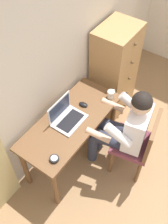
# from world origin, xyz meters

# --- Properties ---
(wall_back) EXTENTS (4.80, 0.05, 2.50)m
(wall_back) POSITION_xyz_m (0.00, 2.20, 1.25)
(wall_back) COLOR beige
(wall_back) RESTS_ON ground_plane
(desk) EXTENTS (1.23, 0.53, 0.73)m
(desk) POSITION_xyz_m (-0.29, 1.86, 0.61)
(desk) COLOR brown
(desk) RESTS_ON ground_plane
(dresser) EXTENTS (0.55, 0.45, 1.27)m
(dresser) POSITION_xyz_m (0.72, 1.93, 0.63)
(dresser) COLOR tan
(dresser) RESTS_ON ground_plane
(chair) EXTENTS (0.49, 0.48, 0.90)m
(chair) POSITION_xyz_m (0.02, 1.20, 0.51)
(chair) COLOR brown
(chair) RESTS_ON ground_plane
(person_seated) EXTENTS (0.61, 0.64, 1.22)m
(person_seated) POSITION_xyz_m (-0.01, 1.38, 0.69)
(person_seated) COLOR #33384C
(person_seated) RESTS_ON ground_plane
(laptop) EXTENTS (0.34, 0.25, 0.24)m
(laptop) POSITION_xyz_m (-0.31, 1.90, 0.78)
(laptop) COLOR silver
(laptop) RESTS_ON desk
(computer_mouse) EXTENTS (0.07, 0.11, 0.03)m
(computer_mouse) POSITION_xyz_m (-0.05, 1.87, 0.75)
(computer_mouse) COLOR black
(computer_mouse) RESTS_ON desk
(desk_clock) EXTENTS (0.09, 0.09, 0.03)m
(desk_clock) POSITION_xyz_m (-0.75, 1.70, 0.75)
(desk_clock) COLOR black
(desk_clock) RESTS_ON desk
(coffee_mug) EXTENTS (0.12, 0.08, 0.09)m
(coffee_mug) POSITION_xyz_m (0.23, 1.69, 0.78)
(coffee_mug) COLOR silver
(coffee_mug) RESTS_ON desk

